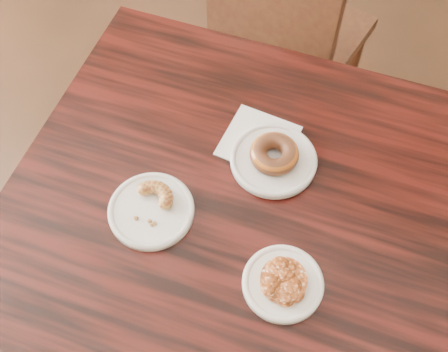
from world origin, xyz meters
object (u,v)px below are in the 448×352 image
at_px(cafe_table, 230,280).
at_px(chair_far, 293,35).
at_px(glazed_donut, 274,154).
at_px(apple_fritter, 284,280).
at_px(cruller_fragment, 150,206).

xyz_separation_m(cafe_table, chair_far, (-0.15, 0.79, 0.08)).
relative_size(glazed_donut, apple_fritter, 0.83).
height_order(cafe_table, cruller_fragment, cruller_fragment).
bearing_deg(apple_fritter, cafe_table, 146.55).
xyz_separation_m(cafe_table, apple_fritter, (0.15, -0.10, 0.40)).
relative_size(apple_fritter, cruller_fragment, 1.26).
xyz_separation_m(chair_far, cruller_fragment, (0.01, -0.86, 0.32)).
bearing_deg(glazed_donut, chair_far, 105.35).
height_order(cafe_table, chair_far, chair_far).
distance_m(glazed_donut, cruller_fragment, 0.27).
relative_size(chair_far, apple_fritter, 7.53).
height_order(chair_far, apple_fritter, chair_far).
bearing_deg(chair_far, apple_fritter, 116.57).
height_order(glazed_donut, apple_fritter, glazed_donut).
bearing_deg(glazed_donut, cafe_table, -101.73).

